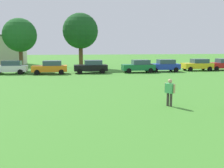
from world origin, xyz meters
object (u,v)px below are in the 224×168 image
(adult_bystander, at_px, (170,90))
(parked_car_blue_4, at_px, (164,65))
(parked_car_white_0, at_px, (10,67))
(tree_center, at_px, (20,35))
(parked_car_orange_1, at_px, (50,67))
(parked_car_black_2, at_px, (91,67))
(parked_car_yellow_5, at_px, (198,65))
(tree_far_right, at_px, (80,31))
(parked_car_green_3, at_px, (139,66))
(parked_car_red_6, at_px, (223,64))

(adult_bystander, distance_m, parked_car_blue_4, 20.70)
(parked_car_white_0, bearing_deg, tree_center, -95.78)
(parked_car_white_0, height_order, parked_car_orange_1, same)
(parked_car_white_0, height_order, parked_car_blue_4, same)
(parked_car_black_2, distance_m, parked_car_yellow_5, 15.48)
(parked_car_white_0, distance_m, parked_car_yellow_5, 25.66)
(tree_center, distance_m, tree_far_right, 9.06)
(parked_car_blue_4, bearing_deg, tree_center, -14.59)
(parked_car_white_0, height_order, parked_car_green_3, same)
(parked_car_black_2, relative_size, parked_car_blue_4, 1.00)
(adult_bystander, relative_size, parked_car_red_6, 0.37)
(parked_car_orange_1, distance_m, parked_car_black_2, 5.19)
(adult_bystander, height_order, parked_car_blue_4, parked_car_blue_4)
(parked_car_yellow_5, bearing_deg, parked_car_orange_1, 3.70)
(parked_car_yellow_5, bearing_deg, parked_car_red_6, -178.37)
(parked_car_red_6, bearing_deg, adult_bystander, 50.96)
(parked_car_red_6, bearing_deg, parked_car_yellow_5, 1.63)
(tree_center, bearing_deg, parked_car_green_3, -19.19)
(parked_car_black_2, relative_size, parked_car_green_3, 1.00)
(parked_car_white_0, distance_m, tree_center, 6.40)
(adult_bystander, xyz_separation_m, parked_car_green_3, (3.34, 19.01, -0.10))
(adult_bystander, bearing_deg, parked_car_black_2, -19.06)
(parked_car_green_3, distance_m, tree_far_right, 11.92)
(tree_center, bearing_deg, parked_car_white_0, -95.78)
(parked_car_white_0, relative_size, parked_car_orange_1, 1.00)
(parked_car_yellow_5, height_order, tree_far_right, tree_far_right)
(parked_car_white_0, xyz_separation_m, parked_car_yellow_5, (25.66, 0.44, 0.00))
(adult_bystander, height_order, parked_car_orange_1, parked_car_orange_1)
(adult_bystander, xyz_separation_m, parked_car_orange_1, (-8.18, 18.89, -0.10))
(parked_car_white_0, relative_size, parked_car_green_3, 1.00)
(parked_car_orange_1, height_order, parked_car_blue_4, same)
(parked_car_orange_1, distance_m, parked_car_green_3, 11.53)
(parked_car_orange_1, relative_size, parked_car_red_6, 1.00)
(adult_bystander, distance_m, parked_car_black_2, 19.43)
(parked_car_yellow_5, relative_size, parked_car_red_6, 1.00)
(parked_car_red_6, bearing_deg, parked_car_green_3, 5.74)
(parked_car_green_3, height_order, tree_far_right, tree_far_right)
(parked_car_white_0, bearing_deg, parked_car_red_6, -178.93)
(parked_car_white_0, xyz_separation_m, parked_car_blue_4, (20.28, -0.33, 0.00))
(parked_car_green_3, bearing_deg, parked_car_blue_4, -173.22)
(tree_center, bearing_deg, tree_far_right, 15.12)
(parked_car_green_3, height_order, parked_car_yellow_5, same)
(adult_bystander, relative_size, parked_car_yellow_5, 0.37)
(parked_car_white_0, distance_m, tree_far_right, 12.69)
(parked_car_orange_1, height_order, tree_far_right, tree_far_right)
(parked_car_white_0, height_order, parked_car_red_6, same)
(parked_car_blue_4, bearing_deg, parked_car_yellow_5, -171.91)
(parked_car_orange_1, distance_m, tree_center, 8.42)
(adult_bystander, relative_size, tree_far_right, 0.19)
(parked_car_blue_4, xyz_separation_m, tree_center, (-19.79, 5.15, 4.18))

